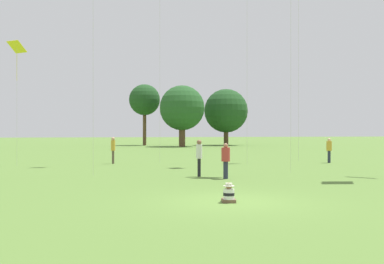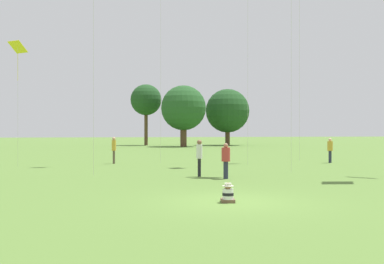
{
  "view_description": "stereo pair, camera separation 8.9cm",
  "coord_description": "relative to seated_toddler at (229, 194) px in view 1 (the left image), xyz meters",
  "views": [
    {
      "loc": [
        -4.2,
        -13.37,
        2.2
      ],
      "look_at": [
        -0.05,
        5.8,
        2.16
      ],
      "focal_mm": 42.0,
      "sensor_mm": 36.0,
      "label": 1
    },
    {
      "loc": [
        -4.11,
        -13.38,
        2.2
      ],
      "look_at": [
        -0.05,
        5.8,
        2.16
      ],
      "focal_mm": 42.0,
      "sensor_mm": 36.0,
      "label": 2
    }
  ],
  "objects": [
    {
      "name": "ground_plane",
      "position": [
        0.16,
        0.08,
        -0.25
      ],
      "size": [
        300.0,
        300.0,
        0.0
      ],
      "primitive_type": "plane",
      "color": "#567A33"
    },
    {
      "name": "seated_toddler",
      "position": [
        0.0,
        0.0,
        0.0
      ],
      "size": [
        0.52,
        0.6,
        0.61
      ],
      "rotation": [
        0.0,
        0.0,
        -0.2
      ],
      "color": "brown",
      "rests_on": "ground"
    },
    {
      "name": "person_standing_0",
      "position": [
        1.86,
        6.6,
        0.72
      ],
      "size": [
        0.52,
        0.52,
        1.65
      ],
      "rotation": [
        0.0,
        0.0,
        2.7
      ],
      "color": "#282D42",
      "rests_on": "ground"
    },
    {
      "name": "person_standing_1",
      "position": [
        11.85,
        15.12,
        0.77
      ],
      "size": [
        0.49,
        0.49,
        1.71
      ],
      "rotation": [
        0.0,
        0.0,
        1.15
      ],
      "color": "#282D42",
      "rests_on": "ground"
    },
    {
      "name": "person_standing_2",
      "position": [
        0.88,
        7.82,
        0.85
      ],
      "size": [
        0.37,
        0.37,
        1.78
      ],
      "rotation": [
        0.0,
        0.0,
        0.39
      ],
      "color": "black",
      "rests_on": "ground"
    },
    {
      "name": "person_standing_4",
      "position": [
        -2.85,
        17.41,
        0.86
      ],
      "size": [
        0.39,
        0.39,
        1.8
      ],
      "rotation": [
        0.0,
        0.0,
        2.66
      ],
      "color": "brown",
      "rests_on": "ground"
    },
    {
      "name": "kite_2",
      "position": [
        -8.84,
        16.57,
        7.04
      ],
      "size": [
        1.25,
        1.22,
        7.82
      ],
      "rotation": [
        0.0,
        0.0,
        1.69
      ],
      "color": "yellow",
      "rests_on": "ground"
    },
    {
      "name": "distant_tree_0",
      "position": [
        8.08,
        49.42,
        5.23
      ],
      "size": [
        6.41,
        6.41,
        8.73
      ],
      "color": "brown",
      "rests_on": "ground"
    },
    {
      "name": "distant_tree_1",
      "position": [
        3.48,
        56.36,
        6.76
      ],
      "size": [
        4.81,
        4.81,
        9.48
      ],
      "color": "brown",
      "rests_on": "ground"
    },
    {
      "name": "distant_tree_3",
      "position": [
        15.89,
        53.76,
        5.1
      ],
      "size": [
        6.78,
        6.78,
        8.76
      ],
      "color": "brown",
      "rests_on": "ground"
    }
  ]
}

